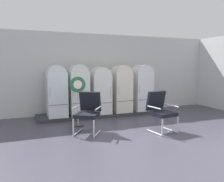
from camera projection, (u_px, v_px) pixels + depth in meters
name	position (u px, v px, depth m)	size (l,w,h in m)	color
ground	(145.00, 144.00, 4.91)	(12.00, 10.00, 0.05)	#3F3C49
back_wall	(96.00, 73.00, 8.15)	(11.76, 0.12, 2.81)	silver
side_wall_right	(221.00, 73.00, 8.71)	(0.16, 2.20, 2.81)	silver
display_plinth	(102.00, 114.00, 7.71)	(4.27, 0.95, 0.11)	#2B3031
refrigerator_0	(57.00, 89.00, 7.00)	(0.59, 0.72, 1.59)	white
refrigerator_1	(79.00, 88.00, 7.19)	(0.59, 0.62, 1.62)	silver
refrigerator_2	(100.00, 89.00, 7.50)	(0.62, 0.70, 1.53)	silver
refrigerator_3	(121.00, 87.00, 7.75)	(0.60, 0.68, 1.59)	silver
refrigerator_4	(142.00, 86.00, 8.01)	(0.62, 0.62, 1.62)	white
armchair_left	(88.00, 110.00, 5.63)	(0.82, 0.85, 1.03)	silver
armchair_right	(160.00, 109.00, 5.77)	(0.68, 0.73, 1.03)	silver
sign_stand	(78.00, 103.00, 6.28)	(0.44, 0.32, 1.39)	#2D2D30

